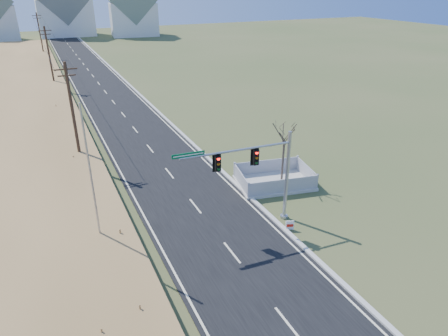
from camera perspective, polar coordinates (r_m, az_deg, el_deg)
ground at (r=25.85m, az=-0.83°, el=-9.67°), size 260.00×260.00×0.00m
road at (r=71.45m, az=-17.99°, el=12.08°), size 8.00×180.00×0.06m
curb at (r=72.06m, az=-14.68°, el=12.63°), size 0.30×180.00×0.18m
utility_pole_near at (r=35.89m, az=-20.76°, el=7.21°), size 1.80×0.26×9.00m
utility_pole_mid at (r=65.19m, az=-23.64°, el=14.26°), size 1.80×0.26×9.00m
utility_pole_far at (r=94.93m, az=-24.78°, el=16.91°), size 1.80×0.26×9.00m
condo_n at (r=132.00m, az=-21.86°, el=20.42°), size 15.27×10.20×18.54m
condo_ne at (r=126.90m, az=-12.86°, el=21.02°), size 14.12×10.51×16.52m
traffic_signal_mast at (r=25.31m, az=5.51°, el=-0.28°), size 7.87×0.80×6.27m
fence_enclosure at (r=32.12m, az=7.17°, el=-1.87°), size 6.46×4.99×1.33m
open_sign at (r=26.55m, az=9.38°, el=-8.08°), size 0.52×0.25×0.68m
flagpole at (r=23.76m, az=-18.03°, el=-4.05°), size 0.41×0.41×9.17m
bare_tree at (r=30.76m, az=8.69°, el=5.10°), size 2.04×2.04×5.41m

